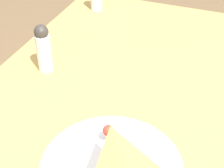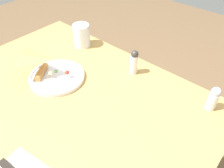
% 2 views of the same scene
% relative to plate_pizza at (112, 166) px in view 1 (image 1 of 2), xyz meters
% --- Properties ---
extents(plate_pizza, '(0.22, 0.22, 0.05)m').
position_rel_plate_pizza_xyz_m(plate_pizza, '(0.00, 0.00, 0.00)').
color(plate_pizza, white).
rests_on(plate_pizza, dining_table).
extents(pepper_shaker, '(0.03, 0.03, 0.11)m').
position_rel_plate_pizza_xyz_m(pepper_shaker, '(0.21, 0.23, 0.04)').
color(pepper_shaker, silver).
rests_on(pepper_shaker, dining_table).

